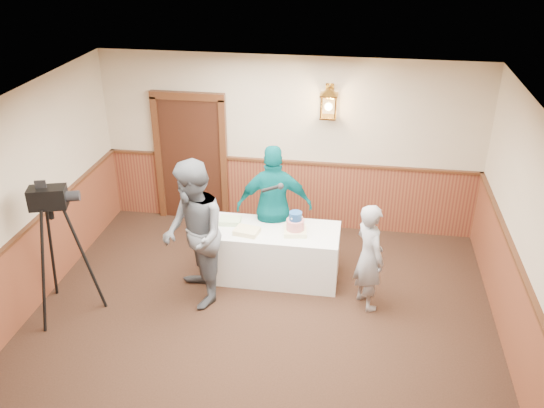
{
  "coord_description": "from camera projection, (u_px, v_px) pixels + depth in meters",
  "views": [
    {
      "loc": [
        1.08,
        -4.94,
        4.67
      ],
      "look_at": [
        0.01,
        1.7,
        1.25
      ],
      "focal_mm": 38.0,
      "sensor_mm": 36.0,
      "label": 1
    }
  ],
  "objects": [
    {
      "name": "assistant_p",
      "position": [
        274.0,
        207.0,
        8.2
      ],
      "size": [
        1.14,
        0.62,
        1.84
      ],
      "primitive_type": "imported",
      "rotation": [
        0.0,
        0.0,
        3.31
      ],
      "color": "#035659",
      "rests_on": "ground"
    },
    {
      "name": "tiered_cake",
      "position": [
        295.0,
        225.0,
        7.81
      ],
      "size": [
        0.35,
        0.35,
        0.32
      ],
      "rotation": [
        0.0,
        0.0,
        0.15
      ],
      "color": "#FDF8BC",
      "rests_on": "display_table"
    },
    {
      "name": "sheet_cake_yellow",
      "position": [
        247.0,
        231.0,
        7.84
      ],
      "size": [
        0.36,
        0.3,
        0.07
      ],
      "primitive_type": "cube",
      "rotation": [
        0.0,
        0.0,
        -0.18
      ],
      "color": "#FFD698",
      "rests_on": "display_table"
    },
    {
      "name": "room_shell",
      "position": [
        248.0,
        232.0,
        6.33
      ],
      "size": [
        6.02,
        7.02,
        2.81
      ],
      "color": "#BDAB8E",
      "rests_on": "ground"
    },
    {
      "name": "interviewer",
      "position": [
        194.0,
        235.0,
        7.32
      ],
      "size": [
        1.66,
        1.21,
        1.99
      ],
      "rotation": [
        0.0,
        0.0,
        -1.08
      ],
      "color": "#53565D",
      "rests_on": "ground"
    },
    {
      "name": "tv_camera_rig",
      "position": [
        60.0,
        258.0,
        7.2
      ],
      "size": [
        0.69,
        0.65,
        1.77
      ],
      "rotation": [
        0.0,
        0.0,
        0.31
      ],
      "color": "black",
      "rests_on": "ground"
    },
    {
      "name": "baker",
      "position": [
        369.0,
        257.0,
        7.34
      ],
      "size": [
        0.58,
        0.64,
        1.48
      ],
      "primitive_type": "imported",
      "rotation": [
        0.0,
        0.0,
        2.12
      ],
      "color": "gray",
      "rests_on": "ground"
    },
    {
      "name": "display_table",
      "position": [
        274.0,
        253.0,
        8.11
      ],
      "size": [
        1.8,
        0.8,
        0.75
      ],
      "primitive_type": "cube",
      "color": "silver",
      "rests_on": "ground"
    },
    {
      "name": "sheet_cake_green",
      "position": [
        230.0,
        221.0,
        8.11
      ],
      "size": [
        0.31,
        0.26,
        0.07
      ],
      "primitive_type": "cube",
      "rotation": [
        0.0,
        0.0,
        0.09
      ],
      "color": "#ACDA9A",
      "rests_on": "display_table"
    },
    {
      "name": "ground",
      "position": [
        248.0,
        367.0,
        6.61
      ],
      "size": [
        7.0,
        7.0,
        0.0
      ],
      "primitive_type": "plane",
      "color": "black",
      "rests_on": "ground"
    }
  ]
}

